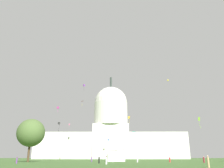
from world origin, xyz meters
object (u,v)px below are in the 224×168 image
at_px(person_white_near_tent, 106,160).
at_px(kite_turquoise_low, 133,133).
at_px(kite_pink_mid, 69,124).
at_px(person_purple_deep_crowd, 92,159).
at_px(kite_yellow_high, 168,80).
at_px(kite_red_mid, 82,102).
at_px(kite_magenta_mid, 58,108).
at_px(person_white_near_tree_west, 137,160).
at_px(kite_blue_low, 108,140).
at_px(kite_orange_low, 84,139).
at_px(kite_white_low, 175,136).
at_px(person_purple_lawn_far_left, 17,160).
at_px(tree_west_mid, 31,133).
at_px(person_black_edge_west, 99,160).
at_px(person_maroon_front_left, 204,160).
at_px(kite_green_low, 115,127).
at_px(kite_violet_high, 84,85).
at_px(kite_gold_mid, 129,118).
at_px(event_tent, 116,153).
at_px(person_tan_mid_center, 208,162).
at_px(capitol_building, 111,132).
at_px(person_red_front_center, 170,160).
at_px(kite_black_low, 59,123).
at_px(kite_lime_low, 199,120).

height_order(person_white_near_tent, kite_turquoise_low, kite_turquoise_low).
bearing_deg(kite_pink_mid, person_purple_deep_crowd, 112.96).
height_order(kite_yellow_high, kite_red_mid, kite_yellow_high).
xyz_separation_m(kite_pink_mid, kite_magenta_mid, (3.30, -48.33, 1.78)).
distance_m(person_white_near_tree_west, person_white_near_tent, 21.26).
bearing_deg(kite_magenta_mid, kite_blue_low, -101.63).
height_order(kite_orange_low, kite_white_low, kite_white_low).
bearing_deg(person_purple_lawn_far_left, tree_west_mid, -129.50).
bearing_deg(kite_turquoise_low, person_black_edge_west, 13.37).
distance_m(person_purple_deep_crowd, person_maroon_front_left, 34.98).
relative_size(tree_west_mid, kite_green_low, 5.35).
bearing_deg(kite_white_low, person_black_edge_west, 5.19).
relative_size(kite_violet_high, kite_gold_mid, 1.33).
bearing_deg(kite_violet_high, person_maroon_front_left, -94.00).
xyz_separation_m(event_tent, person_tan_mid_center, (13.60, -48.83, -2.13)).
bearing_deg(kite_blue_low, kite_yellow_high, 19.71).
distance_m(person_purple_deep_crowd, kite_turquoise_low, 16.20).
height_order(tree_west_mid, kite_blue_low, kite_blue_low).
xyz_separation_m(capitol_building, kite_pink_mid, (-28.32, -43.69, 0.36)).
relative_size(person_purple_deep_crowd, kite_red_mid, 0.86).
xyz_separation_m(capitol_building, kite_violet_high, (-17.38, -56.21, 24.96)).
bearing_deg(person_maroon_front_left, kite_turquoise_low, 103.67).
bearing_deg(person_purple_lawn_far_left, capitol_building, -150.18).
relative_size(kite_yellow_high, kite_orange_low, 0.20).
height_order(person_tan_mid_center, kite_yellow_high, kite_yellow_high).
bearing_deg(person_purple_lawn_far_left, person_red_front_center, 146.54).
relative_size(person_white_near_tent, kite_blue_low, 0.44).
bearing_deg(kite_blue_low, kite_white_low, 46.83).
xyz_separation_m(person_red_front_center, kite_magenta_mid, (-44.61, 38.60, 24.25)).
distance_m(person_purple_deep_crowd, kite_black_low, 19.36).
relative_size(kite_violet_high, kite_pink_mid, 1.54).
distance_m(capitol_building, kite_yellow_high, 86.62).
bearing_deg(kite_white_low, person_white_near_tree_west, 8.58).
relative_size(person_purple_lawn_far_left, kite_blue_low, 0.40).
xyz_separation_m(person_black_edge_west, person_white_near_tree_west, (10.88, 10.63, -0.06)).
relative_size(person_maroon_front_left, kite_white_low, 0.80).
xyz_separation_m(person_black_edge_west, person_tan_mid_center, (18.06, -25.18, 0.02)).
xyz_separation_m(person_white_near_tree_west, kite_lime_low, (24.59, 12.58, 13.86)).
distance_m(tree_west_mid, kite_yellow_high, 84.45).
bearing_deg(kite_gold_mid, kite_black_low, 131.38).
distance_m(person_white_near_tree_west, kite_orange_low, 95.50).
bearing_deg(kite_green_low, kite_red_mid, -42.70).
bearing_deg(person_white_near_tent, kite_violet_high, -126.73).
bearing_deg(person_purple_lawn_far_left, kite_pink_mid, -137.76).
bearing_deg(kite_black_low, person_white_near_tree_west, -27.20).
bearing_deg(kite_gold_mid, kite_blue_low, 13.48).
xyz_separation_m(event_tent, kite_black_low, (-21.30, 0.78, 10.64)).
distance_m(person_white_near_tree_west, person_purple_deep_crowd, 16.45).
distance_m(kite_lime_low, kite_red_mid, 50.32).
bearing_deg(tree_west_mid, person_white_near_tent, -43.93).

